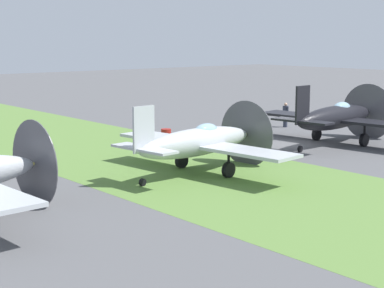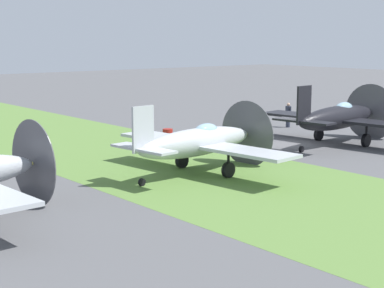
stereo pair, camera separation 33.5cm
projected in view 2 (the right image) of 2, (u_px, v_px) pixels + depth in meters
name	position (u px, v px, depth m)	size (l,w,h in m)	color
ground_plane	(287.00, 144.00, 37.27)	(160.00, 160.00, 0.00)	#515154
grass_verge	(165.00, 163.00, 31.63)	(120.00, 11.00, 0.01)	#567A38
airplane_lead	(339.00, 117.00, 37.01)	(10.82, 8.58, 3.84)	black
airplane_wingman	(199.00, 142.00, 28.99)	(10.10, 8.01, 3.58)	#B2B7BC
ground_crew_chief	(288.00, 114.00, 44.22)	(0.62, 0.38, 1.73)	#2D3342
fuel_drum	(168.00, 136.00, 37.36)	(0.60, 0.60, 0.90)	maroon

